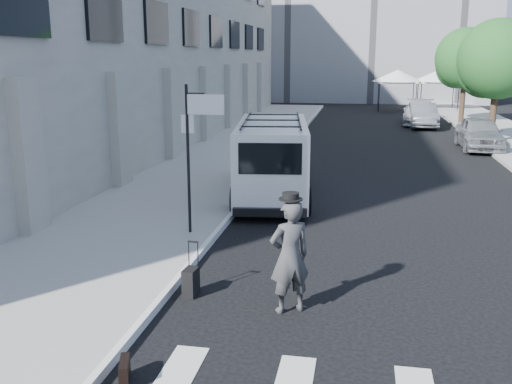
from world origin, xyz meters
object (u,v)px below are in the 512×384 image
at_px(suitcase, 191,282).
at_px(parked_car_c, 420,112).
at_px(businessman, 290,257).
at_px(parked_car_b, 423,116).
at_px(cargo_van, 272,159).
at_px(briefcase, 125,372).
at_px(parked_car_a, 479,133).

relative_size(suitcase, parked_car_c, 0.19).
xyz_separation_m(businessman, parked_car_b, (4.75, 27.20, -0.26)).
distance_m(cargo_van, parked_car_b, 20.18).
xyz_separation_m(businessman, cargo_van, (-1.55, 8.03, 0.22)).
xyz_separation_m(suitcase, parked_car_c, (6.59, 28.58, 0.48)).
bearing_deg(parked_car_c, cargo_van, -101.86).
relative_size(businessman, cargo_van, 0.31).
distance_m(businessman, suitcase, 2.01).
bearing_deg(businessman, parked_car_b, -131.19).
bearing_deg(parked_car_c, briefcase, -96.93).
xyz_separation_m(businessman, briefcase, (-1.87, -2.61, -0.82)).
height_order(suitcase, parked_car_c, parked_car_c).
height_order(businessman, briefcase, businessman).
bearing_deg(cargo_van, businessman, -86.72).
height_order(businessman, cargo_van, cargo_van).
height_order(parked_car_a, parked_car_b, parked_car_a).
bearing_deg(businessman, briefcase, 23.07).
bearing_deg(briefcase, cargo_van, 69.57).
xyz_separation_m(suitcase, parked_car_b, (6.59, 26.87, 0.46)).
relative_size(cargo_van, parked_car_b, 1.45).
relative_size(briefcase, parked_car_c, 0.09).
bearing_deg(briefcase, parked_car_b, 58.76).
distance_m(briefcase, parked_car_a, 23.14).
distance_m(suitcase, parked_car_a, 20.41).
bearing_deg(briefcase, parked_car_c, 59.42).
relative_size(businessman, parked_car_b, 0.45).
bearing_deg(cargo_van, parked_car_b, 64.12).
bearing_deg(suitcase, parked_car_c, 82.06).
bearing_deg(parked_car_a, cargo_van, -126.19).
height_order(suitcase, cargo_van, cargo_van).
bearing_deg(cargo_van, briefcase, -99.40).
relative_size(parked_car_a, parked_car_c, 0.87).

